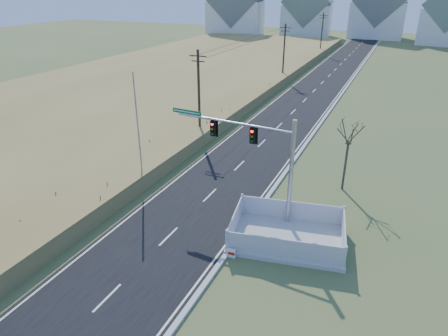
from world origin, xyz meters
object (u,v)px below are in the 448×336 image
flagpole (139,142)px  fence_enclosure (287,237)px  bare_tree (350,131)px  traffic_signal_mast (264,158)px  open_sign (231,253)px

flagpole → fence_enclosure: bearing=-12.9°
fence_enclosure → bare_tree: bearing=66.3°
traffic_signal_mast → open_sign: bearing=-86.7°
traffic_signal_mast → flagpole: bearing=179.4°
bare_tree → fence_enclosure: bearing=-103.4°
traffic_signal_mast → open_sign: 6.52m
traffic_signal_mast → fence_enclosure: (2.37, -1.97, -4.20)m
fence_enclosure → open_sign: size_ratio=12.12×
flagpole → bare_tree: flagpole is taller
traffic_signal_mast → bare_tree: traffic_signal_mast is taller
traffic_signal_mast → bare_tree: size_ratio=1.54×
flagpole → open_sign: bearing=-30.1°
open_sign → fence_enclosure: bearing=45.4°
open_sign → bare_tree: 13.25m
traffic_signal_mast → fence_enclosure: 5.21m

